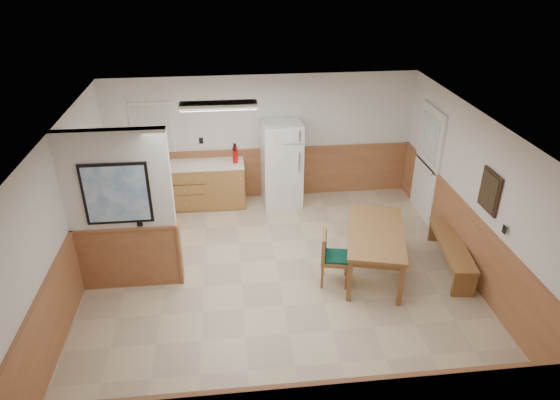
{
  "coord_description": "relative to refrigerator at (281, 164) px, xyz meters",
  "views": [
    {
      "loc": [
        -0.69,
        -6.24,
        4.7
      ],
      "look_at": [
        0.05,
        0.4,
        1.22
      ],
      "focal_mm": 32.0,
      "sensor_mm": 36.0,
      "label": 1
    }
  ],
  "objects": [
    {
      "name": "ground",
      "position": [
        -0.33,
        -2.63,
        -0.84
      ],
      "size": [
        6.0,
        6.0,
        0.0
      ],
      "primitive_type": "plane",
      "color": "tan",
      "rests_on": "ground"
    },
    {
      "name": "ceiling",
      "position": [
        -0.33,
        -2.63,
        1.66
      ],
      "size": [
        6.0,
        6.0,
        0.02
      ],
      "primitive_type": "cube",
      "color": "white",
      "rests_on": "back_wall"
    },
    {
      "name": "back_wall",
      "position": [
        -0.33,
        0.37,
        0.41
      ],
      "size": [
        6.0,
        0.02,
        2.5
      ],
      "primitive_type": "cube",
      "color": "silver",
      "rests_on": "ground"
    },
    {
      "name": "right_wall",
      "position": [
        2.67,
        -2.63,
        0.41
      ],
      "size": [
        0.02,
        6.0,
        2.5
      ],
      "primitive_type": "cube",
      "color": "silver",
      "rests_on": "ground"
    },
    {
      "name": "left_wall",
      "position": [
        -3.33,
        -2.63,
        0.41
      ],
      "size": [
        0.02,
        6.0,
        2.5
      ],
      "primitive_type": "cube",
      "color": "silver",
      "rests_on": "ground"
    },
    {
      "name": "wainscot_back",
      "position": [
        -0.33,
        0.35,
        -0.34
      ],
      "size": [
        6.0,
        0.04,
        1.0
      ],
      "primitive_type": "cube",
      "color": "#A16340",
      "rests_on": "ground"
    },
    {
      "name": "wainscot_right",
      "position": [
        2.65,
        -2.63,
        -0.34
      ],
      "size": [
        0.04,
        6.0,
        1.0
      ],
      "primitive_type": "cube",
      "color": "#A16340",
      "rests_on": "ground"
    },
    {
      "name": "wainscot_left",
      "position": [
        -3.31,
        -2.63,
        -0.34
      ],
      "size": [
        0.04,
        6.0,
        1.0
      ],
      "primitive_type": "cube",
      "color": "#A16340",
      "rests_on": "ground"
    },
    {
      "name": "partition_wall",
      "position": [
        -2.58,
        -2.43,
        0.39
      ],
      "size": [
        1.5,
        0.2,
        2.5
      ],
      "color": "silver",
      "rests_on": "ground"
    },
    {
      "name": "kitchen_counter",
      "position": [
        -1.54,
        0.05,
        -0.38
      ],
      "size": [
        2.2,
        0.61,
        1.0
      ],
      "color": "#A4733A",
      "rests_on": "ground"
    },
    {
      "name": "exterior_door",
      "position": [
        2.63,
        -0.73,
        0.21
      ],
      "size": [
        0.07,
        1.02,
        2.15
      ],
      "color": "white",
      "rests_on": "ground"
    },
    {
      "name": "kitchen_window",
      "position": [
        -2.43,
        0.35,
        0.71
      ],
      "size": [
        0.8,
        0.04,
        1.0
      ],
      "color": "white",
      "rests_on": "back_wall"
    },
    {
      "name": "wall_painting",
      "position": [
        2.63,
        -2.93,
        0.71
      ],
      "size": [
        0.04,
        0.5,
        0.6
      ],
      "color": "black",
      "rests_on": "right_wall"
    },
    {
      "name": "fluorescent_fixture",
      "position": [
        -1.13,
        -1.33,
        1.6
      ],
      "size": [
        1.2,
        0.3,
        0.09
      ],
      "color": "white",
      "rests_on": "ceiling"
    },
    {
      "name": "refrigerator",
      "position": [
        0.0,
        0.0,
        0.0
      ],
      "size": [
        0.79,
        0.75,
        1.68
      ],
      "rotation": [
        0.0,
        0.0,
        0.06
      ],
      "color": "white",
      "rests_on": "ground"
    },
    {
      "name": "dining_table",
      "position": [
        1.18,
        -2.53,
        -0.19
      ],
      "size": [
        1.24,
        1.84,
        0.75
      ],
      "rotation": [
        0.0,
        0.0,
        -0.26
      ],
      "color": "brown",
      "rests_on": "ground"
    },
    {
      "name": "dining_bench",
      "position": [
        2.45,
        -2.52,
        -0.5
      ],
      "size": [
        0.61,
        1.69,
        0.45
      ],
      "rotation": [
        0.0,
        0.0,
        -0.16
      ],
      "color": "brown",
      "rests_on": "ground"
    },
    {
      "name": "dining_chair",
      "position": [
        0.43,
        -2.7,
        -0.35
      ],
      "size": [
        0.66,
        0.51,
        0.85
      ],
      "rotation": [
        0.0,
        0.0,
        -0.21
      ],
      "color": "brown",
      "rests_on": "ground"
    },
    {
      "name": "fire_extinguisher",
      "position": [
        -0.89,
        0.02,
        0.23
      ],
      "size": [
        0.13,
        0.13,
        0.39
      ],
      "rotation": [
        0.0,
        0.0,
        0.38
      ],
      "color": "red",
      "rests_on": "kitchen_counter"
    },
    {
      "name": "soap_bottle",
      "position": [
        -2.42,
        0.09,
        0.18
      ],
      "size": [
        0.1,
        0.1,
        0.23
      ],
      "primitive_type": "cylinder",
      "rotation": [
        0.0,
        0.0,
        0.36
      ],
      "color": "#18873D",
      "rests_on": "kitchen_counter"
    }
  ]
}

